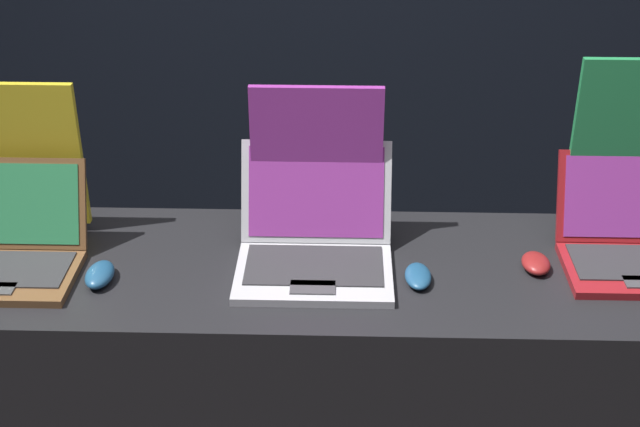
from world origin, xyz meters
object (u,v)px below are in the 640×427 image
Objects in this scene: laptop_back at (631,241)px; laptop_middle at (315,241)px; mouse_front at (100,275)px; mouse_middle at (418,276)px; promo_stand_front at (26,163)px; laptop_front at (11,247)px; promo_stand_middle at (317,166)px; promo_stand_back at (627,153)px; mouse_back at (536,263)px.

laptop_middle is at bearing -177.82° from laptop_back.
mouse_middle is (0.77, 0.02, -0.00)m from mouse_front.
laptop_back is at bearing -4.33° from promo_stand_front.
mouse_front is 0.77m from mouse_middle.
laptop_front reaches higher than mouse_middle.
mouse_middle is at bearing -41.98° from promo_stand_middle.
promo_stand_middle is 0.86× the size of promo_stand_back.
mouse_middle is 0.28× the size of promo_stand_middle.
laptop_middle is at bearing -90.00° from promo_stand_middle.
laptop_front is 2.90× the size of mouse_front.
promo_stand_middle is at bearing 14.22° from laptop_front.
promo_stand_front is (0.00, 0.19, 0.14)m from laptop_front.
mouse_front is 1.07m from mouse_back.
laptop_front reaches higher than mouse_front.
mouse_back is at bearing -1.96° from laptop_middle.
promo_stand_front is 1.20× the size of laptop_back.
mouse_front is 0.39m from promo_stand_front.
laptop_middle reaches higher than mouse_front.
mouse_front is at bearing -175.39° from mouse_back.
laptop_back is (0.54, 0.11, 0.04)m from mouse_middle.
laptop_front is at bearing -165.78° from promo_stand_middle.
promo_stand_back reaches higher than laptop_front.
promo_stand_front is 1.05m from mouse_middle.
laptop_front is 1.30m from mouse_back.
promo_stand_front is at bearing 179.86° from promo_stand_middle.
promo_stand_middle is at bearing -0.14° from promo_stand_front.
mouse_back is (1.30, 0.03, -0.04)m from laptop_front.
mouse_front reaches higher than mouse_middle.
laptop_back is at bearing 5.88° from mouse_front.
mouse_front is 0.24× the size of promo_stand_back.
mouse_front is 1.36m from promo_stand_back.
mouse_front is at bearing -174.12° from laptop_back.
laptop_front is 3.37× the size of mouse_back.
laptop_middle is 1.11× the size of laptop_back.
promo_stand_front is at bearing 172.74° from mouse_back.
promo_stand_middle is 0.79m from promo_stand_back.
promo_stand_front is 3.57× the size of mouse_middle.
promo_stand_back is at bearing 8.05° from laptop_front.
laptop_back is at bearing 11.87° from mouse_middle.
mouse_back is (0.55, -0.16, -0.18)m from promo_stand_middle.
laptop_middle is (0.52, 0.11, 0.04)m from mouse_front.
laptop_front is at bearing -171.95° from promo_stand_back.
mouse_back reaches higher than mouse_middle.
mouse_front is at bearing -154.26° from promo_stand_middle.
promo_stand_middle is at bearing 171.73° from laptop_back.
promo_stand_back is at bearing 25.45° from mouse_middle.
laptop_back is (1.31, 0.14, 0.04)m from mouse_front.
mouse_front is at bearing -47.33° from promo_stand_front.
laptop_front is 0.89× the size of laptop_middle.
laptop_middle is at bearing 161.87° from mouse_middle.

